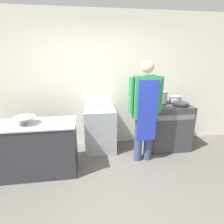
{
  "coord_description": "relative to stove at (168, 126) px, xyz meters",
  "views": [
    {
      "loc": [
        -0.25,
        -1.62,
        1.86
      ],
      "look_at": [
        0.13,
        1.06,
        0.99
      ],
      "focal_mm": 28.0,
      "sensor_mm": 36.0,
      "label": 1
    }
  ],
  "objects": [
    {
      "name": "ground_plane",
      "position": [
        -1.38,
        -1.56,
        -0.47
      ],
      "size": [
        14.0,
        14.0,
        0.0
      ],
      "primitive_type": "plane",
      "color": "#5B5651"
    },
    {
      "name": "wall_back",
      "position": [
        -1.38,
        0.39,
        0.88
      ],
      "size": [
        8.0,
        0.05,
        2.7
      ],
      "color": "silver",
      "rests_on": "ground_plane"
    },
    {
      "name": "prep_counter",
      "position": [
        -2.5,
        -0.52,
        -0.03
      ],
      "size": [
        1.33,
        0.6,
        0.87
      ],
      "color": "#2D2D33",
      "rests_on": "ground_plane"
    },
    {
      "name": "stove",
      "position": [
        0.0,
        0.0,
        0.0
      ],
      "size": [
        0.8,
        0.63,
        0.95
      ],
      "color": "#38383D",
      "rests_on": "ground_plane"
    },
    {
      "name": "fridge_unit",
      "position": [
        -1.42,
        0.06,
        -0.03
      ],
      "size": [
        0.6,
        0.56,
        0.88
      ],
      "color": "#93999E",
      "rests_on": "ground_plane"
    },
    {
      "name": "person_cook",
      "position": [
        -0.66,
        -0.42,
        0.55
      ],
      "size": [
        0.6,
        0.24,
        1.8
      ],
      "color": "#38476B",
      "rests_on": "ground_plane"
    },
    {
      "name": "mixing_bowl",
      "position": [
        -2.6,
        -0.53,
        0.46
      ],
      "size": [
        0.33,
        0.33,
        0.12
      ],
      "color": "#9EA0A8",
      "rests_on": "prep_counter"
    },
    {
      "name": "stock_pot",
      "position": [
        -0.18,
        0.11,
        0.61
      ],
      "size": [
        0.29,
        0.29,
        0.26
      ],
      "color": "#9EA0A8",
      "rests_on": "stove"
    },
    {
      "name": "saute_pan",
      "position": [
        0.16,
        -0.11,
        0.51
      ],
      "size": [
        0.31,
        0.31,
        0.05
      ],
      "color": "#262628",
      "rests_on": "stove"
    },
    {
      "name": "sauce_pot",
      "position": [
        0.16,
        0.11,
        0.56
      ],
      "size": [
        0.23,
        0.23,
        0.14
      ],
      "color": "#9EA0A8",
      "rests_on": "stove"
    }
  ]
}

